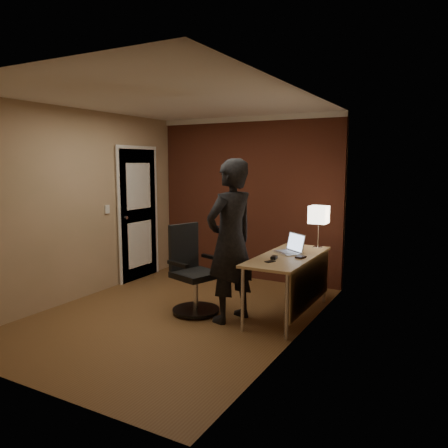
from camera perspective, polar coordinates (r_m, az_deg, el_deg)
The scene contains 9 objects.
room at distance 6.54m, azimuth -0.62°, elevation 4.18°, with size 4.00×4.00×4.00m.
desk at distance 5.16m, azimuth 9.11°, elevation -5.54°, with size 0.60×1.50×0.73m.
desk_lamp at distance 5.63m, azimuth 12.27°, elevation 1.13°, with size 0.22×0.22×0.54m.
laptop at distance 5.30m, azimuth 8.80°, elevation -3.06°, with size 0.42×0.40×0.23m.
mouse at distance 4.95m, azimuth 6.55°, elevation -4.37°, with size 0.06×0.10×0.03m, color black.
phone at distance 4.80m, azimuth 6.05°, elevation -4.89°, with size 0.06×0.12×0.01m, color black.
wallet at distance 5.04m, azimuth 9.98°, elevation -4.27°, with size 0.09×0.11×0.02m, color black.
office_chair at distance 5.31m, azimuth -4.18°, elevation -6.64°, with size 0.60×0.66×1.04m.
person at distance 4.93m, azimuth 0.86°, elevation -2.24°, with size 0.67×0.44×1.85m, color black.
Camera 1 is at (2.92, -4.15, 1.80)m, focal length 35.00 mm.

